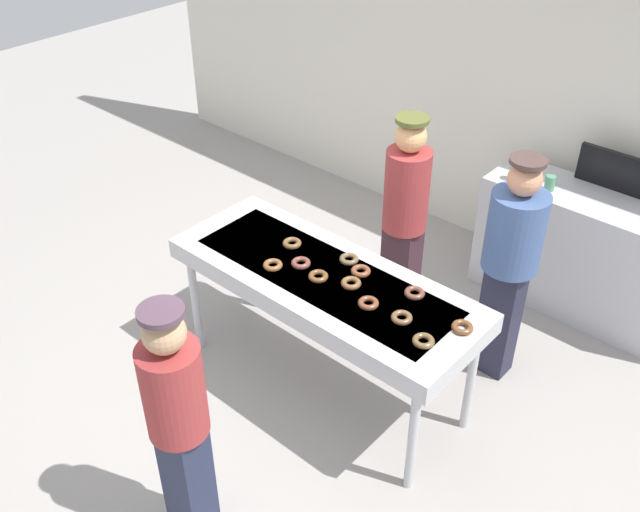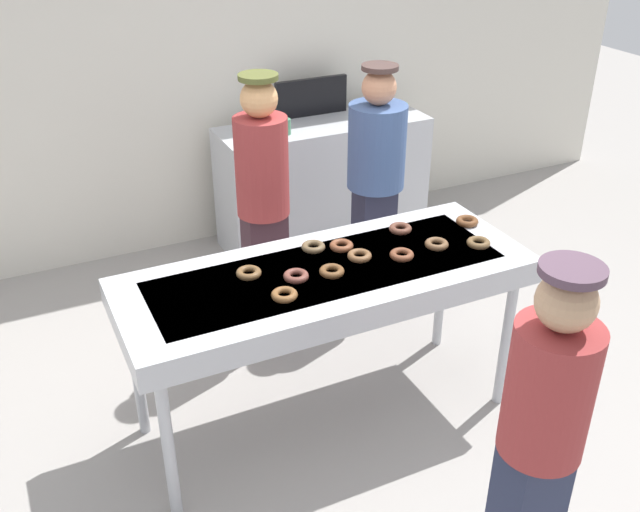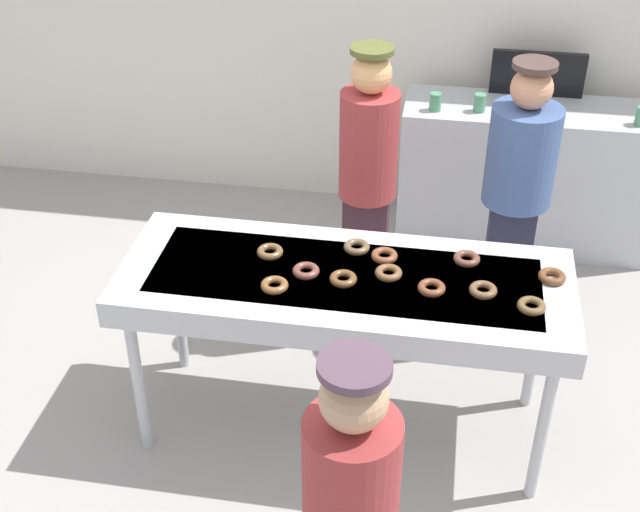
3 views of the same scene
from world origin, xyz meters
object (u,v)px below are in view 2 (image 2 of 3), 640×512
chocolate_donut_7 (400,229)px  paper_cup_2 (403,111)px  chocolate_donut_2 (402,255)px  menu_display (311,97)px  chocolate_donut_5 (249,273)px  chocolate_donut_11 (437,244)px  paper_cup_1 (252,133)px  chocolate_donut_6 (284,295)px  paper_cup_0 (286,127)px  worker_baker (264,203)px  chocolate_donut_10 (341,246)px  chocolate_donut_4 (331,271)px  chocolate_donut_3 (467,221)px  chocolate_donut_8 (359,256)px  worker_assistant (376,176)px  chocolate_donut_1 (478,243)px  prep_counter (323,182)px  chocolate_donut_0 (313,247)px  fryer_conveyor (327,282)px  chocolate_donut_9 (296,276)px

chocolate_donut_7 → paper_cup_2: 1.88m
chocolate_donut_2 → menu_display: (0.53, 2.21, 0.15)m
chocolate_donut_5 → chocolate_donut_11: 0.99m
chocolate_donut_2 → paper_cup_1: paper_cup_1 is taller
chocolate_donut_6 → paper_cup_0: size_ratio=1.09×
chocolate_donut_7 → worker_baker: (-0.53, 0.64, -0.01)m
paper_cup_0 → chocolate_donut_10: bearing=-103.7°
chocolate_donut_4 → worker_baker: size_ratio=0.07×
chocolate_donut_3 → chocolate_donut_8: (-0.72, -0.09, 0.00)m
chocolate_donut_2 → worker_assistant: 1.03m
chocolate_donut_1 → menu_display: (0.10, 2.27, 0.15)m
chocolate_donut_10 → chocolate_donut_11: (0.45, -0.20, 0.00)m
chocolate_donut_6 → prep_counter: (1.21, 2.09, -0.47)m
chocolate_donut_0 → chocolate_donut_10: size_ratio=1.00×
fryer_conveyor → worker_assistant: (0.78, 0.90, 0.09)m
chocolate_donut_2 → chocolate_donut_11: 0.22m
chocolate_donut_0 → chocolate_donut_3: bearing=-6.0°
chocolate_donut_9 → chocolate_donut_7: bearing=17.1°
paper_cup_0 → paper_cup_1: same height
chocolate_donut_10 → prep_counter: size_ratio=0.08×
worker_baker → chocolate_donut_0: bearing=89.4°
chocolate_donut_11 → chocolate_donut_3: bearing=27.1°
chocolate_donut_11 → chocolate_donut_9: bearing=178.9°
chocolate_donut_9 → prep_counter: 2.29m
chocolate_donut_0 → paper_cup_0: paper_cup_0 is taller
chocolate_donut_8 → menu_display: 2.26m
worker_assistant → paper_cup_2: bearing=-118.0°
chocolate_donut_5 → paper_cup_0: size_ratio=1.09×
chocolate_donut_10 → menu_display: 2.14m
chocolate_donut_6 → paper_cup_0: 2.17m
paper_cup_2 → chocolate_donut_8: bearing=-126.8°
paper_cup_2 → menu_display: 0.70m
chocolate_donut_6 → chocolate_donut_11: (0.90, 0.12, 0.00)m
chocolate_donut_1 → chocolate_donut_7: bearing=131.5°
prep_counter → chocolate_donut_9: bearing=-119.1°
worker_baker → chocolate_donut_7: bearing=127.0°
chocolate_donut_5 → chocolate_donut_11: (0.98, -0.14, 0.00)m
chocolate_donut_8 → chocolate_donut_5: bearing=171.9°
paper_cup_0 → paper_cup_1: 0.27m
worker_baker → chocolate_donut_11: bearing=122.2°
chocolate_donut_1 → chocolate_donut_0: bearing=157.4°
chocolate_donut_9 → menu_display: (1.09, 2.18, 0.15)m
chocolate_donut_2 → paper_cup_1: bearing=92.7°
prep_counter → paper_cup_0: 0.64m
chocolate_donut_1 → chocolate_donut_6: same height
chocolate_donut_1 → paper_cup_1: size_ratio=1.09×
paper_cup_2 → menu_display: (-0.60, 0.36, 0.09)m
chocolate_donut_0 → chocolate_donut_8: (0.17, -0.19, 0.00)m
chocolate_donut_9 → chocolate_donut_1: bearing=-5.6°
chocolate_donut_1 → worker_assistant: 1.02m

